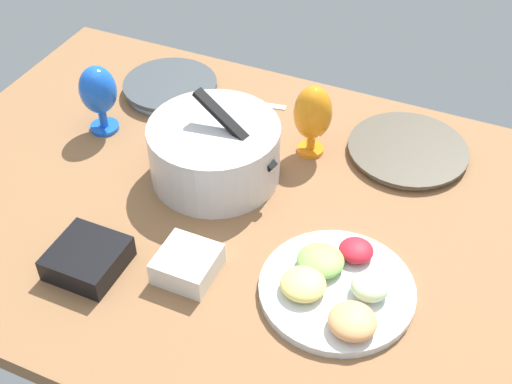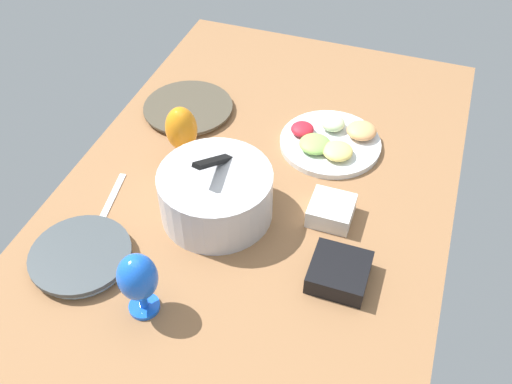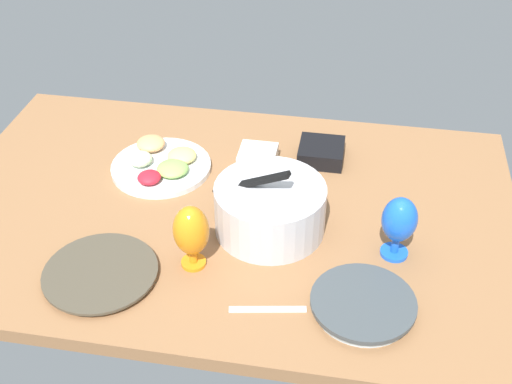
{
  "view_description": "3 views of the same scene",
  "coord_description": "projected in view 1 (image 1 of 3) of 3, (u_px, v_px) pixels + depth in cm",
  "views": [
    {
      "loc": [
        42.26,
        -95.78,
        101.15
      ],
      "look_at": [
        -0.93,
        1.59,
        3.76
      ],
      "focal_mm": 47.57,
      "sensor_mm": 36.0,
      "label": 1
    },
    {
      "loc": [
        -107.3,
        -36.64,
        110.66
      ],
      "look_at": [
        -6.31,
        -1.38,
        3.76
      ],
      "focal_mm": 40.4,
      "sensor_mm": 36.0,
      "label": 2
    },
    {
      "loc": [
        -32.48,
        138.82,
        113.75
      ],
      "look_at": [
        -7.84,
        -3.32,
        3.76
      ],
      "focal_mm": 45.98,
      "sensor_mm": 36.0,
      "label": 3
    }
  ],
  "objects": [
    {
      "name": "fork_by_left_plate",
      "position": [
        252.0,
        103.0,
        1.75
      ],
      "size": [
        18.04,
        4.91,
        0.6
      ],
      "primitive_type": "cube",
      "rotation": [
        0.0,
        0.0,
        0.18
      ],
      "color": "silver",
      "rests_on": "ground_plane"
    },
    {
      "name": "square_bowl_white",
      "position": [
        187.0,
        263.0,
        1.31
      ],
      "size": [
        11.07,
        11.07,
        5.23
      ],
      "color": "white",
      "rests_on": "ground_plane"
    },
    {
      "name": "hurricane_glass_blue",
      "position": [
        98.0,
        92.0,
        1.6
      ],
      "size": [
        8.83,
        8.83,
        17.47
      ],
      "color": "blue",
      "rests_on": "ground_plane"
    },
    {
      "name": "hurricane_glass_orange",
      "position": [
        313.0,
        114.0,
        1.53
      ],
      "size": [
        8.86,
        8.86,
        17.83
      ],
      "color": "orange",
      "rests_on": "ground_plane"
    },
    {
      "name": "dinner_plate_right",
      "position": [
        408.0,
        150.0,
        1.59
      ],
      "size": [
        28.12,
        28.12,
        1.97
      ],
      "color": "beige",
      "rests_on": "ground_plane"
    },
    {
      "name": "ground_plane",
      "position": [
        257.0,
        217.0,
        1.47
      ],
      "size": [
        160.0,
        104.0,
        4.0
      ],
      "primitive_type": "cube",
      "color": "#8C603D"
    },
    {
      "name": "mixing_bowl",
      "position": [
        215.0,
        150.0,
        1.49
      ],
      "size": [
        30.17,
        29.08,
        20.5
      ],
      "color": "silver",
      "rests_on": "ground_plane"
    },
    {
      "name": "fruit_platter",
      "position": [
        337.0,
        287.0,
        1.27
      ],
      "size": [
        29.74,
        29.74,
        5.59
      ],
      "color": "silver",
      "rests_on": "ground_plane"
    },
    {
      "name": "square_bowl_black",
      "position": [
        87.0,
        257.0,
        1.32
      ],
      "size": [
        13.51,
        13.51,
        5.04
      ],
      "color": "black",
      "rests_on": "ground_plane"
    },
    {
      "name": "dinner_plate_left",
      "position": [
        170.0,
        87.0,
        1.78
      ],
      "size": [
        24.56,
        24.56,
        3.1
      ],
      "color": "silver",
      "rests_on": "ground_plane"
    }
  ]
}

